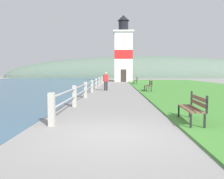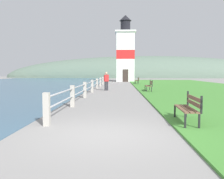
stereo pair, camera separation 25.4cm
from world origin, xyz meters
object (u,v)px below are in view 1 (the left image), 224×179
park_bench_midway (149,85)px  lighthouse (123,53)px  person_strolling (106,80)px  park_bench_far (136,80)px  park_bench_near (193,106)px

park_bench_midway → lighthouse: lighthouse is taller
park_bench_midway → person_strolling: person_strolling is taller
park_bench_midway → park_bench_far: same height
park_bench_near → lighthouse: 34.21m
lighthouse → person_strolling: size_ratio=6.87×
park_bench_midway → park_bench_far: 12.40m
park_bench_far → person_strolling: size_ratio=1.17×
park_bench_midway → person_strolling: (-3.52, 1.21, 0.32)m
park_bench_far → park_bench_midway: bearing=98.1°
park_bench_near → park_bench_midway: (0.25, 12.45, -0.00)m
park_bench_near → lighthouse: size_ratio=0.16×
person_strolling → park_bench_midway: bearing=-126.9°
lighthouse → person_strolling: 20.73m
person_strolling → lighthouse: bearing=-23.7°
lighthouse → person_strolling: (-2.02, -20.28, -3.82)m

